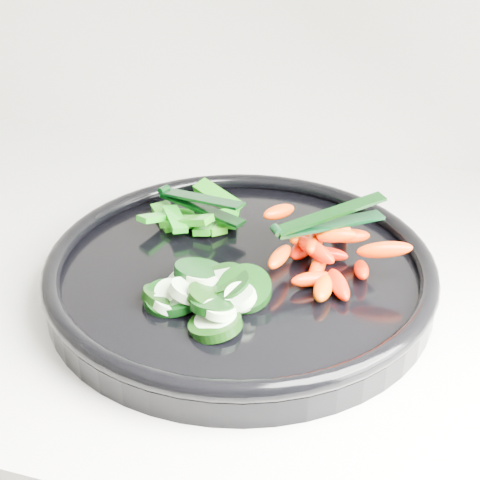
# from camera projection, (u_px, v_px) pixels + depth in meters

# --- Properties ---
(veggie_tray) EXTENTS (0.47, 0.47, 0.04)m
(veggie_tray) POSITION_uv_depth(u_px,v_px,m) (240.00, 271.00, 0.65)
(veggie_tray) COLOR black
(veggie_tray) RESTS_ON counter
(cucumber_pile) EXTENTS (0.13, 0.12, 0.04)m
(cucumber_pile) POSITION_uv_depth(u_px,v_px,m) (202.00, 294.00, 0.59)
(cucumber_pile) COLOR black
(cucumber_pile) RESTS_ON veggie_tray
(carrot_pile) EXTENTS (0.15, 0.16, 0.05)m
(carrot_pile) POSITION_uv_depth(u_px,v_px,m) (323.00, 251.00, 0.64)
(carrot_pile) COLOR #FA3800
(carrot_pile) RESTS_ON veggie_tray
(pepper_pile) EXTENTS (0.11, 0.11, 0.03)m
(pepper_pile) POSITION_uv_depth(u_px,v_px,m) (198.00, 217.00, 0.72)
(pepper_pile) COLOR #106C0A
(pepper_pile) RESTS_ON veggie_tray
(tong_carrot) EXTENTS (0.10, 0.08, 0.02)m
(tong_carrot) POSITION_uv_depth(u_px,v_px,m) (327.00, 220.00, 0.62)
(tong_carrot) COLOR black
(tong_carrot) RESTS_ON carrot_pile
(tong_pepper) EXTENTS (0.11, 0.06, 0.02)m
(tong_pepper) POSITION_uv_depth(u_px,v_px,m) (198.00, 202.00, 0.71)
(tong_pepper) COLOR black
(tong_pepper) RESTS_ON pepper_pile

